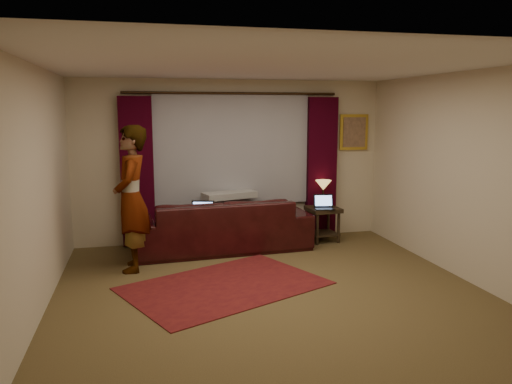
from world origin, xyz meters
TOP-DOWN VIEW (x-y plane):
  - floor at (0.00, 0.00)m, footprint 5.00×5.00m
  - ceiling at (0.00, 0.00)m, footprint 5.00×5.00m
  - wall_back at (0.00, 2.50)m, footprint 5.00×0.02m
  - wall_front at (0.00, -2.50)m, footprint 5.00×0.02m
  - wall_left at (-2.50, 0.00)m, footprint 0.02×5.00m
  - wall_right at (2.50, 0.00)m, footprint 0.02×5.00m
  - sheer_curtain at (0.00, 2.44)m, footprint 2.50×0.05m
  - drape_left at (-1.50, 2.39)m, footprint 0.50×0.14m
  - drape_right at (1.50, 2.39)m, footprint 0.50×0.14m
  - curtain_rod at (0.00, 2.39)m, footprint 0.04×0.04m
  - picture_frame at (2.10, 2.47)m, footprint 0.50×0.04m
  - sofa at (-0.27, 1.96)m, footprint 2.74×1.32m
  - throw_blanket at (-0.09, 2.23)m, footprint 0.90×0.55m
  - clothing_pile at (0.59, 1.85)m, footprint 0.55×0.45m
  - laptop_sofa at (-0.60, 1.72)m, footprint 0.42×0.44m
  - area_rug at (-0.50, 0.31)m, footprint 2.74×2.36m
  - end_table at (1.42, 2.05)m, footprint 0.52×0.52m
  - tiffany_lamp at (1.47, 2.18)m, footprint 0.33×0.33m
  - laptop_table at (1.39, 1.91)m, footprint 0.36×0.38m
  - person at (-1.58, 1.24)m, footprint 0.62×0.62m

SIDE VIEW (x-z plane):
  - floor at x=0.00m, z-range -0.01..0.00m
  - area_rug at x=-0.50m, z-range 0.00..0.01m
  - end_table at x=1.42m, z-range 0.00..0.56m
  - sofa at x=-0.27m, z-range 0.00..1.08m
  - clothing_pile at x=0.59m, z-range 0.54..0.75m
  - laptop_sofa at x=-0.60m, z-range 0.54..0.78m
  - laptop_table at x=1.39m, z-range 0.56..0.78m
  - tiffany_lamp at x=1.47m, z-range 0.56..0.98m
  - person at x=-1.58m, z-range 0.00..1.93m
  - throw_blanket at x=-0.09m, z-range 1.03..1.13m
  - drape_left at x=-1.50m, z-range 0.03..2.33m
  - drape_right at x=1.50m, z-range 0.03..2.33m
  - wall_back at x=0.00m, z-range 0.00..2.60m
  - wall_front at x=0.00m, z-range 0.00..2.60m
  - wall_left at x=-2.50m, z-range 0.00..2.60m
  - wall_right at x=2.50m, z-range 0.00..2.60m
  - sheer_curtain at x=0.00m, z-range 0.60..2.40m
  - picture_frame at x=2.10m, z-range 1.45..2.05m
  - curtain_rod at x=0.00m, z-range 0.68..4.08m
  - ceiling at x=0.00m, z-range 2.59..2.61m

